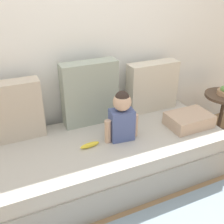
{
  "coord_description": "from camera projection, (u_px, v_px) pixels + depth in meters",
  "views": [
    {
      "loc": [
        -0.74,
        -1.79,
        1.7
      ],
      "look_at": [
        0.07,
        0.0,
        0.66
      ],
      "focal_mm": 43.02,
      "sensor_mm": 36.0,
      "label": 1
    }
  ],
  "objects": [
    {
      "name": "toddler",
      "position": [
        122.0,
        116.0,
        2.23
      ],
      "size": [
        0.31,
        0.16,
        0.44
      ],
      "color": "#4C5B93",
      "rests_on": "couch"
    },
    {
      "name": "back_wall",
      "position": [
        79.0,
        32.0,
        2.41
      ],
      "size": [
        5.37,
        0.1,
        2.43
      ],
      "primitive_type": "cube",
      "color": "white",
      "rests_on": "ground"
    },
    {
      "name": "throw_pillow_left",
      "position": [
        14.0,
        111.0,
        2.23
      ],
      "size": [
        0.46,
        0.16,
        0.51
      ],
      "primitive_type": "cube",
      "color": "#C1B29E",
      "rests_on": "couch"
    },
    {
      "name": "throw_pillow_right",
      "position": [
        152.0,
        86.0,
        2.72
      ],
      "size": [
        0.52,
        0.16,
        0.5
      ],
      "primitive_type": "cube",
      "color": "beige",
      "rests_on": "couch"
    },
    {
      "name": "throw_pillow_center",
      "position": [
        90.0,
        93.0,
        2.46
      ],
      "size": [
        0.51,
        0.16,
        0.59
      ],
      "primitive_type": "cube",
      "color": "#99A393",
      "rests_on": "couch"
    },
    {
      "name": "folded_blanket",
      "position": [
        189.0,
        120.0,
        2.49
      ],
      "size": [
        0.4,
        0.28,
        0.12
      ],
      "primitive_type": "cube",
      "color": "tan",
      "rests_on": "couch"
    },
    {
      "name": "banana",
      "position": [
        90.0,
        145.0,
        2.2
      ],
      "size": [
        0.17,
        0.06,
        0.04
      ],
      "primitive_type": "ellipsoid",
      "rotation": [
        0.0,
        0.0,
        0.1
      ],
      "color": "yellow",
      "rests_on": "couch"
    },
    {
      "name": "ground_plane",
      "position": [
        105.0,
        176.0,
        2.51
      ],
      "size": [
        12.0,
        12.0,
        0.0
      ],
      "primitive_type": "plane",
      "color": "#93704C"
    },
    {
      "name": "side_table",
      "position": [
        223.0,
        104.0,
        3.0
      ],
      "size": [
        0.44,
        0.44,
        0.5
      ],
      "color": "brown",
      "rests_on": "ground"
    },
    {
      "name": "couch",
      "position": [
        105.0,
        159.0,
        2.41
      ],
      "size": [
        2.17,
        0.89,
        0.41
      ],
      "color": "#9C978F",
      "rests_on": "ground"
    }
  ]
}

